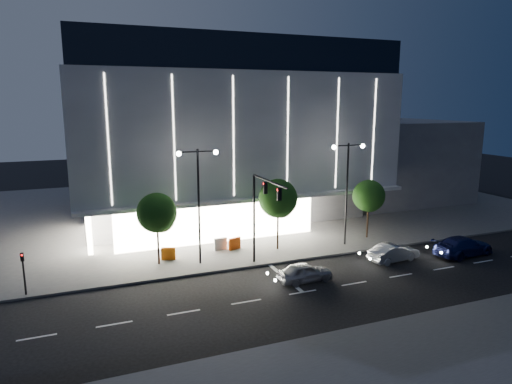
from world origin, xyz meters
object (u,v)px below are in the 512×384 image
Objects in this scene: car_third at (463,246)px; tree_right at (369,198)px; ped_signal_far at (23,269)px; car_lead at (305,272)px; street_lamp_east at (347,179)px; traffic_mast at (261,205)px; barrier_b at (221,244)px; car_second at (394,253)px; barrier_c at (235,243)px; street_lamp_west at (198,189)px; tree_mid at (278,201)px; barrier_a at (168,254)px; tree_left at (157,215)px.

tree_right is at bearing 29.04° from car_third.
car_lead is at bearing -13.72° from ped_signal_far.
street_lamp_east is 3.81m from tree_right.
tree_right is (12.03, 3.68, -1.14)m from traffic_mast.
street_lamp_east is 12.09m from barrier_b.
car_lead is at bearing -139.90° from street_lamp_east.
ped_signal_far is (-16.00, 1.16, -3.14)m from traffic_mast.
traffic_mast is 1.28× the size of tree_right.
car_second is at bearing -34.92° from barrier_b.
barrier_b is at bearing 21.74° from car_lead.
ped_signal_far reaches higher than car_lead.
car_lead is 3.59× the size of barrier_c.
tree_right is (28.03, 2.52, 2.00)m from ped_signal_far.
tree_right is 5.01× the size of barrier_c.
street_lamp_west is 1.00× the size of street_lamp_east.
car_second is at bearing -83.32° from car_lead.
tree_mid is 5.59× the size of barrier_c.
street_lamp_west is 8.18× the size of barrier_c.
barrier_a is at bearing 177.87° from tree_right.
traffic_mast reaches higher than tree_left.
tree_right is 1.01× the size of car_third.
street_lamp_west reaches higher than car_second.
barrier_a is 5.74m from barrier_c.
tree_right is at bearing -0.00° from tree_left.
ped_signal_far is 0.52× the size of tree_left.
car_second is (7.42, -5.79, -3.63)m from tree_mid.
car_third is at bearing -27.97° from barrier_b.
street_lamp_west is 1.63× the size of tree_right.
tree_left is at bearing 65.01° from car_second.
barrier_a is (0.85, 0.68, -3.38)m from tree_left.
car_third is at bearing -26.41° from tree_mid.
barrier_c is (-0.41, 4.90, -4.38)m from traffic_mast.
street_lamp_west reaches higher than tree_mid.
barrier_a is (-6.13, 4.36, -4.38)m from traffic_mast.
barrier_b and barrier_c have the same top height.
barrier_a is at bearing 66.71° from car_third.
traffic_mast reaches higher than car_lead.
car_third is 4.95× the size of barrier_b.
ped_signal_far is 0.70× the size of car_second.
street_lamp_east is at bearing -50.80° from car_lead.
car_third is (16.62, -3.07, -4.24)m from traffic_mast.
barrier_b is (4.58, 0.91, 0.00)m from barrier_a.
car_lead is at bearing -91.86° from barrier_c.
car_lead is (8.97, -6.92, -3.36)m from tree_left.
barrier_c is (15.58, 3.74, -1.24)m from ped_signal_far.
car_third is 4.95× the size of barrier_c.
car_lead is 9.22m from barrier_b.
car_third reaches higher than car_lead.
car_lead is at bearing 90.99° from car_second.
car_third is at bearing 0.40° from barrier_a.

